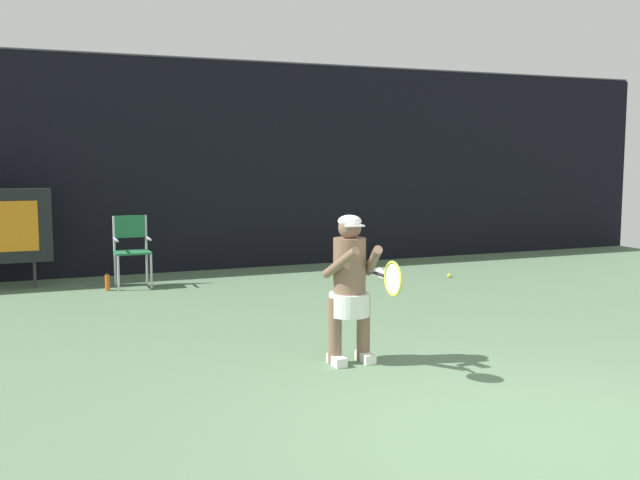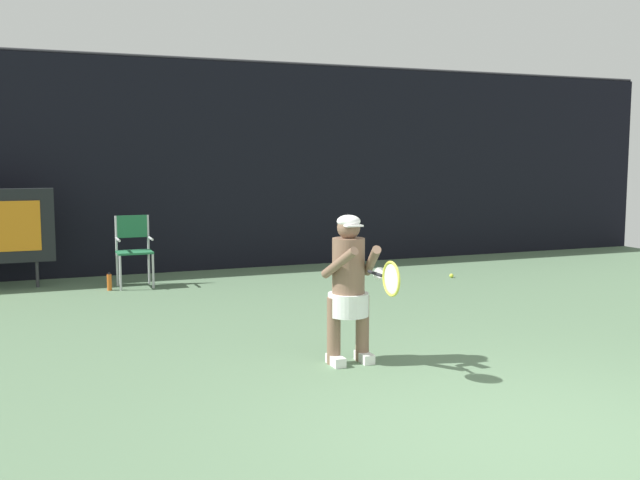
{
  "view_description": "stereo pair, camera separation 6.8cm",
  "coord_description": "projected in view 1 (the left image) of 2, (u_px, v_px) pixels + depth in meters",
  "views": [
    {
      "loc": [
        -3.32,
        -4.01,
        1.96
      ],
      "look_at": [
        -0.28,
        3.44,
        1.05
      ],
      "focal_mm": 41.04,
      "sensor_mm": 36.0,
      "label": 1
    },
    {
      "loc": [
        -3.25,
        -4.04,
        1.96
      ],
      "look_at": [
        -0.28,
        3.44,
        1.05
      ],
      "focal_mm": 41.04,
      "sensor_mm": 36.0,
      "label": 2
    }
  ],
  "objects": [
    {
      "name": "tennis_player",
      "position": [
        350.0,
        284.0,
        6.94
      ],
      "size": [
        0.53,
        0.61,
        1.42
      ],
      "color": "white",
      "rests_on": "ground"
    },
    {
      "name": "umpire_chair",
      "position": [
        132.0,
        246.0,
        11.07
      ],
      "size": [
        0.52,
        0.44,
        1.08
      ],
      "color": "#B7B7BC",
      "rests_on": "ground"
    },
    {
      "name": "backdrop_screen",
      "position": [
        226.0,
        166.0,
        12.77
      ],
      "size": [
        18.0,
        0.12,
        3.66
      ],
      "color": "black",
      "rests_on": "ground"
    },
    {
      "name": "tennis_ball_loose",
      "position": [
        449.0,
        275.0,
        11.98
      ],
      "size": [
        0.07,
        0.07,
        0.07
      ],
      "color": "#CCDB3D",
      "rests_on": "ground"
    },
    {
      "name": "ground",
      "position": [
        558.0,
        447.0,
        4.99
      ],
      "size": [
        18.0,
        22.0,
        0.03
      ],
      "color": "#567354"
    },
    {
      "name": "water_bottle",
      "position": [
        107.0,
        283.0,
        10.79
      ],
      "size": [
        0.07,
        0.07,
        0.27
      ],
      "color": "#D05F1E",
      "rests_on": "ground"
    },
    {
      "name": "tennis_racket",
      "position": [
        392.0,
        278.0,
        6.34
      ],
      "size": [
        0.03,
        0.6,
        0.31
      ],
      "rotation": [
        0.0,
        0.0,
        -0.18
      ],
      "color": "black"
    }
  ]
}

